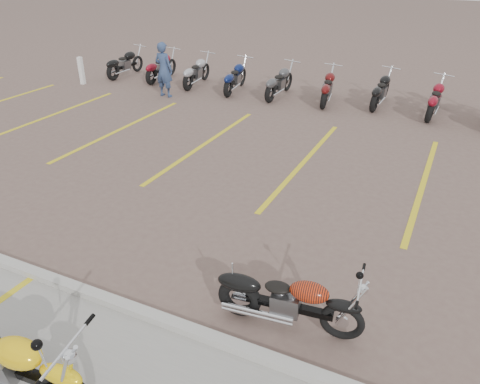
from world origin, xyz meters
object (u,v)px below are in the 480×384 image
object	(u,v)px
yellow_cruiser	(6,358)
flame_cruiser	(286,302)
bollard	(81,71)
person_a	(164,70)

from	to	relation	value
yellow_cruiser	flame_cruiser	size ratio (longest dim) A/B	1.16
flame_cruiser	bollard	xyz separation A→B (m)	(-11.42, 8.67, 0.10)
flame_cruiser	person_a	world-z (taller)	person_a
person_a	bollard	bearing A→B (deg)	3.28
flame_cruiser	bollard	bearing A→B (deg)	136.50
bollard	yellow_cruiser	bearing A→B (deg)	-50.63
yellow_cruiser	bollard	bearing A→B (deg)	124.90
yellow_cruiser	person_a	distance (m)	12.15
yellow_cruiser	person_a	bearing A→B (deg)	111.25
yellow_cruiser	bollard	size ratio (longest dim) A/B	2.29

